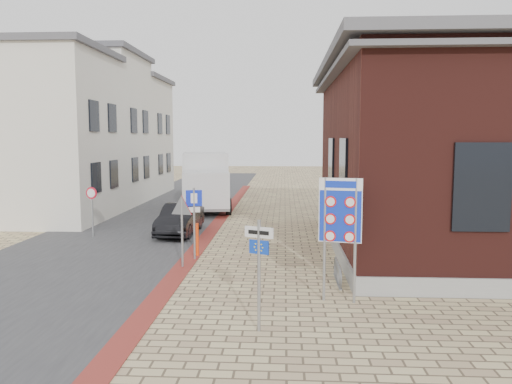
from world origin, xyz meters
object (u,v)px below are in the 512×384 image
(sedan, at_px, (180,219))
(bollard, at_px, (197,240))
(box_truck, at_px, (205,181))
(border_sign, at_px, (340,213))
(essen_sign, at_px, (259,259))
(parking_sign, at_px, (194,211))

(sedan, distance_m, bollard, 4.13)
(sedan, bearing_deg, box_truck, 91.65)
(box_truck, distance_m, border_sign, 16.42)
(sedan, distance_m, essen_sign, 11.10)
(essen_sign, xyz_separation_m, bollard, (-2.43, 6.50, -0.98))
(parking_sign, xyz_separation_m, bollard, (0.00, 0.50, -1.05))
(sedan, distance_m, parking_sign, 4.70)
(box_truck, distance_m, bollard, 11.02)
(parking_sign, bearing_deg, sedan, 95.66)
(box_truck, xyz_separation_m, essen_sign, (3.87, -17.37, -0.10))
(box_truck, bearing_deg, parking_sign, -92.41)
(sedan, height_order, box_truck, box_truck)
(box_truck, bearing_deg, sedan, -99.33)
(box_truck, xyz_separation_m, border_sign, (5.73, -15.37, 0.57))
(sedan, height_order, essen_sign, essen_sign)
(sedan, bearing_deg, essen_sign, -68.34)
(box_truck, relative_size, parking_sign, 2.68)
(essen_sign, relative_size, bollard, 2.07)
(sedan, relative_size, border_sign, 1.26)
(border_sign, xyz_separation_m, parking_sign, (-4.30, 4.00, -0.59))
(essen_sign, bearing_deg, box_truck, 124.56)
(sedan, bearing_deg, border_sign, -54.39)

